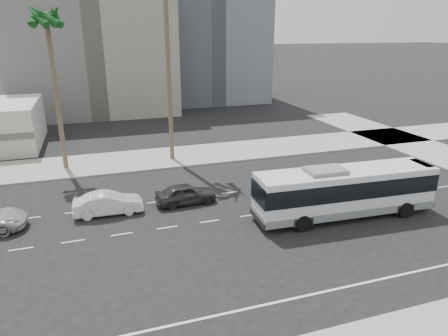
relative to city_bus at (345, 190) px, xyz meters
name	(u,v)px	position (x,y,z in m)	size (l,w,h in m)	color
ground	(287,210)	(-3.39, 2.08, -1.97)	(700.00, 700.00, 0.00)	black
sidewalk_north	(223,152)	(-3.39, 17.58, -1.89)	(120.00, 7.00, 0.15)	gray
midrise_beige_west	(94,54)	(-15.39, 47.08, 7.03)	(24.00, 18.00, 18.00)	slate
midrise_gray_center	(203,28)	(4.61, 54.08, 11.03)	(20.00, 20.00, 26.00)	#4D4F58
highrise_far	(209,3)	(66.61, 262.08, 28.03)	(22.00, 22.00, 60.00)	#595D63
city_bus	(345,190)	(0.00, 0.00, 0.00)	(13.15, 3.54, 3.74)	silver
car_a	(186,194)	(-10.23, 5.66, -1.18)	(4.64, 1.87, 1.58)	#2D2D2F
car_b	(108,203)	(-15.99, 5.60, -1.16)	(4.87, 1.70, 1.60)	white
palm_mid	(47,22)	(-19.37, 17.23, 11.36)	(4.79, 4.79, 14.81)	brown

